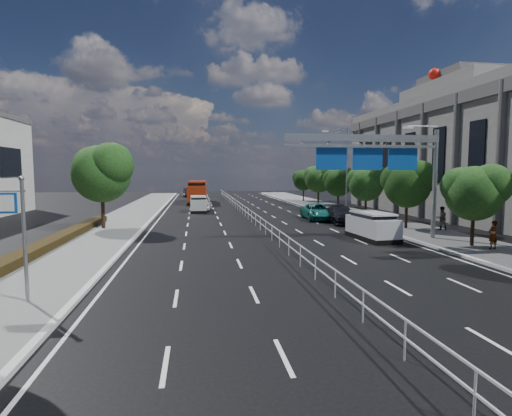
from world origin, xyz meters
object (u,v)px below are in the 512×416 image
object	(u,v)px
silver_minivan	(372,226)
toilet_sign	(9,218)
near_car_dark	(188,192)
pedestrian_a	(493,235)
pedestrian_b	(441,218)
overhead_gantry	(379,154)
white_minivan	(198,204)
near_car_silver	(204,204)
parked_car_teal	(318,212)
red_bus	(198,192)
parked_car_dark	(341,214)

from	to	relation	value
silver_minivan	toilet_sign	bearing A→B (deg)	-152.97
near_car_dark	pedestrian_a	world-z (taller)	pedestrian_a
near_car_dark	pedestrian_b	bearing A→B (deg)	106.37
overhead_gantry	near_car_dark	bearing A→B (deg)	104.84
white_minivan	silver_minivan	xyz separation A→B (m)	(11.34, -20.32, 0.01)
toilet_sign	pedestrian_a	distance (m)	23.39
white_minivan	pedestrian_b	distance (m)	25.30
near_car_silver	pedestrian_b	bearing A→B (deg)	137.80
near_car_silver	near_car_dark	distance (m)	26.55
silver_minivan	parked_car_teal	distance (m)	11.24
red_bus	silver_minivan	xyz separation A→B (m)	(11.36, -33.50, -0.77)
toilet_sign	near_car_dark	bearing A→B (deg)	85.46
white_minivan	red_bus	distance (m)	13.20
parked_car_dark	near_car_silver	bearing A→B (deg)	136.27
white_minivan	near_car_dark	distance (m)	28.08
toilet_sign	near_car_dark	world-z (taller)	toilet_sign
near_car_silver	parked_car_teal	size ratio (longest dim) A/B	0.77
silver_minivan	pedestrian_a	world-z (taller)	silver_minivan
near_car_silver	near_car_dark	world-z (taller)	near_car_dark
overhead_gantry	near_car_silver	world-z (taller)	overhead_gantry
parked_car_teal	pedestrian_b	size ratio (longest dim) A/B	3.09
red_bus	pedestrian_a	size ratio (longest dim) A/B	6.67
near_car_dark	near_car_silver	bearing A→B (deg)	88.04
near_car_dark	silver_minivan	world-z (taller)	silver_minivan
near_car_silver	pedestrian_a	bearing A→B (deg)	126.04
near_car_dark	pedestrian_a	xyz separation A→B (m)	(17.87, -53.27, 0.15)
red_bus	parked_car_dark	distance (m)	27.90
pedestrian_a	red_bus	bearing A→B (deg)	-77.43
red_bus	parked_car_dark	world-z (taller)	red_bus
near_car_silver	parked_car_dark	size ratio (longest dim) A/B	0.80
near_car_dark	parked_car_teal	bearing A→B (deg)	102.12
toilet_sign	parked_car_dark	world-z (taller)	toilet_sign
red_bus	near_car_dark	size ratio (longest dim) A/B	2.23
overhead_gantry	pedestrian_b	xyz separation A→B (m)	(6.65, 3.27, -4.59)
silver_minivan	parked_car_teal	size ratio (longest dim) A/B	0.83
red_bus	parked_car_teal	distance (m)	24.91
overhead_gantry	silver_minivan	xyz separation A→B (m)	(-0.04, 0.71, -4.71)
silver_minivan	pedestrian_a	bearing A→B (deg)	-49.41
toilet_sign	silver_minivan	world-z (taller)	toilet_sign
red_bus	parked_car_dark	bearing A→B (deg)	-61.55
parked_car_dark	pedestrian_a	distance (m)	13.98
pedestrian_a	silver_minivan	bearing A→B (deg)	-55.47
red_bus	pedestrian_b	distance (m)	35.82
pedestrian_a	parked_car_teal	bearing A→B (deg)	-82.84
red_bus	pedestrian_b	world-z (taller)	red_bus
overhead_gantry	parked_car_teal	size ratio (longest dim) A/B	1.89
near_car_silver	pedestrian_a	world-z (taller)	pedestrian_a
pedestrian_a	overhead_gantry	bearing A→B (deg)	-51.26
red_bus	near_car_dark	world-z (taller)	red_bus
overhead_gantry	white_minivan	world-z (taller)	overhead_gantry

